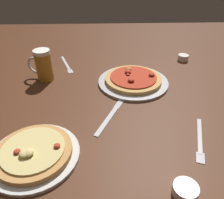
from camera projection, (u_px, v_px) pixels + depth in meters
ground_plane at (112, 106)px, 0.93m from camera, size 2.40×2.40×0.03m
pizza_plate_near at (34, 153)px, 0.68m from camera, size 0.28×0.28×0.05m
pizza_plate_far at (133, 80)px, 1.06m from camera, size 0.33×0.33×0.05m
beer_mug_dark at (43, 65)px, 1.06m from camera, size 0.13×0.08×0.15m
ramekin_sauce at (183, 58)px, 1.27m from camera, size 0.06×0.06×0.03m
ramekin_butter at (185, 190)px, 0.58m from camera, size 0.07×0.07×0.03m
fork_left at (67, 64)px, 1.23m from camera, size 0.10×0.22×0.01m
knife_right at (110, 116)px, 0.85m from camera, size 0.12×0.22×0.01m
fork_spare at (200, 140)px, 0.74m from camera, size 0.09×0.21×0.01m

